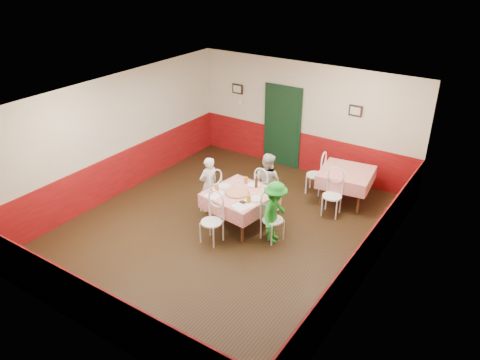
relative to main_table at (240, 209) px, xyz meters
The scene contains 39 objects.
floor 0.52m from the main_table, 117.11° to the right, with size 7.00×7.00×0.00m, color black.
ceiling 2.45m from the main_table, 117.11° to the right, with size 7.00×7.00×0.00m, color white.
back_wall 3.35m from the main_table, 92.92° to the left, with size 6.00×0.10×2.80m, color beige.
front_wall 3.96m from the main_table, 92.43° to the right, with size 6.00×0.10×2.80m, color beige.
left_wall 3.34m from the main_table, behind, with size 0.10×7.00×2.80m, color beige.
right_wall 3.03m from the main_table, ahead, with size 0.10×7.00×2.80m, color beige.
wainscot_back 3.17m from the main_table, 92.93° to the left, with size 6.00×0.03×1.00m, color maroon.
wainscot_front 3.81m from the main_table, 92.44° to the right, with size 6.00×0.03×1.00m, color maroon.
wainscot_left 3.17m from the main_table, behind, with size 0.03×7.00×1.00m, color maroon.
wainscot_right 2.84m from the main_table, ahead, with size 0.03×7.00×1.00m, color maroon.
door 3.29m from the main_table, 103.67° to the left, with size 0.96×0.06×2.10m, color black.
picture_left 4.08m from the main_table, 124.61° to the left, with size 0.32×0.03×0.26m, color black.
picture_right 3.65m from the main_table, 70.04° to the left, with size 0.32×0.03×0.26m, color black.
thermostat 3.92m from the main_table, 123.35° to the left, with size 0.10×0.03×0.10m, color white.
main_table is the anchor object (origin of this frame).
second_table 2.61m from the main_table, 56.82° to the left, with size 1.12×1.12×0.77m, color red.
chair_left 0.85m from the main_table, behind, with size 0.42×0.42×0.90m, color white, non-canonical shape.
chair_right 0.85m from the main_table, ahead, with size 0.42×0.42×0.90m, color white, non-canonical shape.
chair_far 0.85m from the main_table, 82.55° to the left, with size 0.42×0.42×0.90m, color white, non-canonical shape.
chair_near 0.85m from the main_table, 97.45° to the right, with size 0.42×0.42×0.90m, color white, non-canonical shape.
chair_second_a 2.29m from the main_table, 72.74° to the left, with size 0.42×0.42×0.90m, color white, non-canonical shape.
chair_second_b 2.03m from the main_table, 45.12° to the left, with size 0.42×0.42×0.90m, color white, non-canonical shape.
pizza 0.41m from the main_table, 122.24° to the right, with size 0.48×0.48×0.03m, color #B74723.
plate_left 0.59m from the main_table, behind, with size 0.25×0.25×0.01m, color white.
plate_right 0.57m from the main_table, ahead, with size 0.25×0.25×0.01m, color white.
plate_far 0.59m from the main_table, 84.70° to the left, with size 0.25×0.25×0.01m, color white.
glass_a 0.66m from the main_table, 153.01° to the right, with size 0.08×0.08×0.15m, color #BF7219.
glass_b 0.64m from the main_table, 33.56° to the right, with size 0.08×0.08×0.15m, color #BF7219.
glass_c 0.63m from the main_table, 106.74° to the left, with size 0.08×0.08×0.15m, color #BF7219.
beer_bottle 0.65m from the main_table, 68.33° to the left, with size 0.06×0.06×0.23m, color #381C0A.
shaker_a 0.76m from the main_table, 142.22° to the right, with size 0.04×0.04×0.09m, color silver.
shaker_b 0.72m from the main_table, 135.20° to the right, with size 0.04×0.04×0.09m, color silver.
shaker_c 0.73m from the main_table, 150.49° to the right, with size 0.04×0.04×0.09m, color #B23319.
menu_left 0.64m from the main_table, 139.10° to the right, with size 0.30×0.40×0.00m, color white.
menu_right 0.65m from the main_table, 49.17° to the right, with size 0.30×0.40×0.00m, color white.
wallet 0.57m from the main_table, 48.84° to the right, with size 0.11×0.09×0.02m, color black.
diner_left 0.94m from the main_table, behind, with size 0.47×0.31×1.28m, color gray.
diner_far 0.95m from the main_table, 82.55° to the left, with size 0.65×0.50×1.33m, color gray.
diner_right 0.94m from the main_table, ahead, with size 0.83×0.48×1.29m, color gray.
Camera 1 is at (4.82, -6.69, 5.31)m, focal length 35.00 mm.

